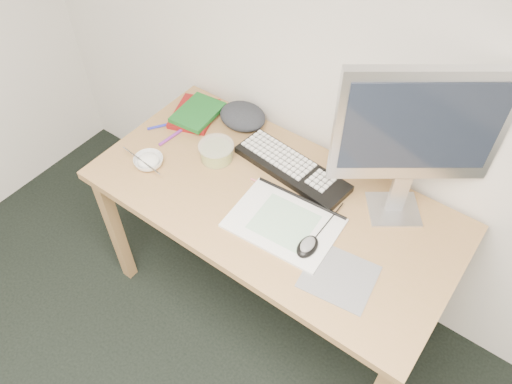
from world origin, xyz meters
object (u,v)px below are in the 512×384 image
(desk, at_px, (272,212))
(rice_bowl, at_px, (149,162))
(sketchpad, at_px, (284,223))
(monitor, at_px, (419,131))
(keyboard, at_px, (292,169))

(desk, bearing_deg, rice_bowl, -163.26)
(sketchpad, relative_size, monitor, 0.62)
(sketchpad, bearing_deg, monitor, 41.65)
(keyboard, bearing_deg, monitor, 13.93)
(keyboard, height_order, monitor, monitor)
(desk, relative_size, rice_bowl, 11.94)
(desk, xyz_separation_m, monitor, (0.39, 0.21, 0.47))
(monitor, relative_size, rice_bowl, 5.27)
(desk, height_order, sketchpad, sketchpad)
(desk, relative_size, keyboard, 2.91)
(desk, relative_size, monitor, 2.27)
(monitor, bearing_deg, rice_bowl, 165.83)
(keyboard, bearing_deg, desk, -76.25)
(desk, distance_m, keyboard, 0.19)
(monitor, bearing_deg, sketchpad, -171.06)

